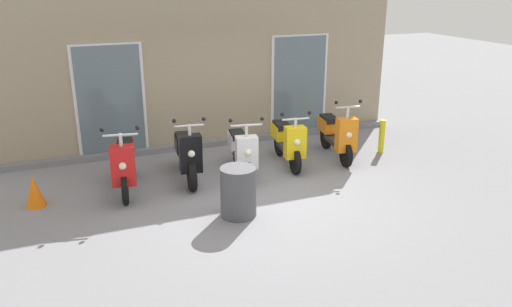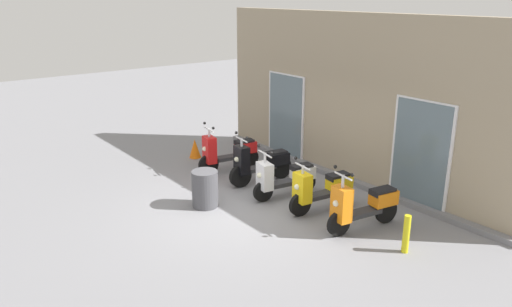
# 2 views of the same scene
# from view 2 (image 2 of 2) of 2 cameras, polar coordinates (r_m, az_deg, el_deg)

# --- Properties ---
(ground_plane) EXTENTS (40.00, 40.00, 0.00)m
(ground_plane) POSITION_cam_2_polar(r_m,az_deg,el_deg) (10.39, -0.83, -6.38)
(ground_plane) COLOR gray
(storefront_facade) EXTENTS (8.64, 0.50, 3.92)m
(storefront_facade) POSITION_cam_2_polar(r_m,az_deg,el_deg) (11.77, 10.92, 5.96)
(storefront_facade) COLOR gray
(storefront_facade) RESTS_ON ground_plane
(scooter_red) EXTENTS (0.66, 1.64, 1.29)m
(scooter_red) POSITION_cam_2_polar(r_m,az_deg,el_deg) (12.34, -3.32, 0.20)
(scooter_red) COLOR black
(scooter_red) RESTS_ON ground_plane
(scooter_black) EXTENTS (0.58, 1.68, 1.28)m
(scooter_black) POSITION_cam_2_polar(r_m,az_deg,el_deg) (11.58, 0.47, -1.18)
(scooter_black) COLOR black
(scooter_black) RESTS_ON ground_plane
(scooter_white) EXTENTS (0.67, 1.56, 1.22)m
(scooter_white) POSITION_cam_2_polar(r_m,az_deg,el_deg) (10.79, 3.32, -2.77)
(scooter_white) COLOR black
(scooter_white) RESTS_ON ground_plane
(scooter_yellow) EXTENTS (0.62, 1.57, 1.19)m
(scooter_yellow) POSITION_cam_2_polar(r_m,az_deg,el_deg) (10.20, 7.59, -4.07)
(scooter_yellow) COLOR black
(scooter_yellow) RESTS_ON ground_plane
(scooter_orange) EXTENTS (0.64, 1.64, 1.32)m
(scooter_orange) POSITION_cam_2_polar(r_m,az_deg,el_deg) (9.52, 12.24, -5.88)
(scooter_orange) COLOR black
(scooter_orange) RESTS_ON ground_plane
(curb_bollard) EXTENTS (0.12, 0.12, 0.70)m
(curb_bollard) POSITION_cam_2_polar(r_m,az_deg,el_deg) (8.97, 17.06, -8.93)
(curb_bollard) COLOR yellow
(curb_bollard) RESTS_ON ground_plane
(traffic_cone) EXTENTS (0.32, 0.32, 0.52)m
(traffic_cone) POSITION_cam_2_polar(r_m,az_deg,el_deg) (13.54, -7.11, 0.60)
(traffic_cone) COLOR orange
(traffic_cone) RESTS_ON ground_plane
(trash_bin) EXTENTS (0.55, 0.55, 0.79)m
(trash_bin) POSITION_cam_2_polar(r_m,az_deg,el_deg) (10.40, -5.94, -4.10)
(trash_bin) COLOR #4C4C51
(trash_bin) RESTS_ON ground_plane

